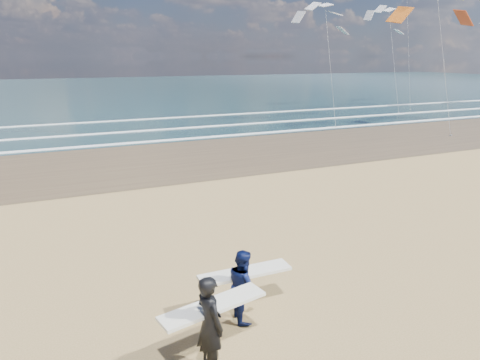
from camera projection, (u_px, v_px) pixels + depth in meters
name	position (u px, v px, depth m)	size (l,w,h in m)	color
wet_sand_strip	(393.00, 136.00, 32.26)	(220.00, 12.00, 0.01)	brown
ocean	(187.00, 88.00, 79.80)	(220.00, 100.00, 0.02)	#193437
foam_breakers	(318.00, 118.00, 41.14)	(220.00, 11.70, 0.05)	white
surfer_near	(210.00, 322.00, 7.98)	(2.26, 1.23, 1.95)	black
surfer_far	(243.00, 284.00, 9.59)	(2.21, 1.07, 1.67)	#0C1544
kite_0	(440.00, 28.00, 32.76)	(8.01, 4.98, 12.58)	slate
kite_1	(329.00, 52.00, 36.52)	(5.60, 4.72, 11.14)	slate
kite_5	(408.00, 26.00, 47.50)	(5.58, 4.71, 16.88)	slate
kite_7	(393.00, 52.00, 45.44)	(5.34, 4.69, 11.63)	slate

